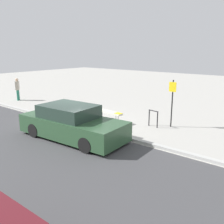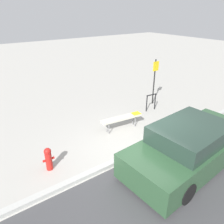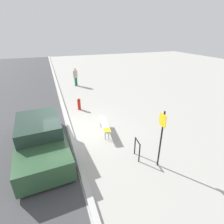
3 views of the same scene
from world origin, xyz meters
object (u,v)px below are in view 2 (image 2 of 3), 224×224
object	(u,v)px
bench	(122,118)
parked_car_near	(191,146)
sign_post	(155,78)
fire_hydrant	(48,158)
bike_rack	(151,101)

from	to	relation	value
bench	parked_car_near	distance (m)	2.99
sign_post	fire_hydrant	distance (m)	6.62
bench	fire_hydrant	world-z (taller)	fire_hydrant
sign_post	parked_car_near	xyz separation A→B (m)	(-2.55, -4.14, -0.73)
bench	sign_post	size ratio (longest dim) A/B	0.78
sign_post	fire_hydrant	bearing A→B (deg)	-163.61
bench	parked_car_near	world-z (taller)	parked_car_near
parked_car_near	sign_post	bearing A→B (deg)	54.70
bench	sign_post	bearing A→B (deg)	28.76
bike_rack	parked_car_near	xyz separation A→B (m)	(-1.87, -3.60, 0.15)
fire_hydrant	parked_car_near	size ratio (longest dim) A/B	0.16
bike_rack	parked_car_near	bearing A→B (deg)	-117.36
bench	fire_hydrant	bearing A→B (deg)	-161.74
bench	parked_car_near	bearing A→B (deg)	-75.09
bike_rack	sign_post	distance (m)	1.24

